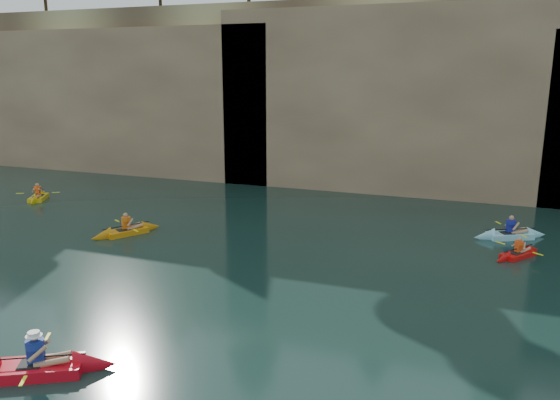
% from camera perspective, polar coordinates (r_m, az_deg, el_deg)
% --- Properties ---
extents(ground, '(160.00, 160.00, 0.00)m').
position_cam_1_polar(ground, '(14.36, -7.13, -17.72)').
color(ground, black).
rests_on(ground, ground).
extents(cliff, '(70.00, 16.00, 12.00)m').
position_cam_1_polar(cliff, '(41.27, 12.37, 11.24)').
color(cliff, tan).
rests_on(cliff, ground).
extents(cliff_slab_west, '(26.00, 2.40, 10.56)m').
position_cam_1_polar(cliff_slab_west, '(42.29, -17.69, 9.99)').
color(cliff_slab_west, tan).
rests_on(cliff_slab_west, ground).
extents(cliff_slab_center, '(24.00, 2.40, 11.40)m').
position_cam_1_polar(cliff_slab_center, '(33.70, 13.94, 10.20)').
color(cliff_slab_center, tan).
rests_on(cliff_slab_center, ground).
extents(sea_cave_west, '(4.50, 1.00, 4.00)m').
position_cam_1_polar(sea_cave_west, '(40.88, -15.68, 5.39)').
color(sea_cave_west, black).
rests_on(sea_cave_west, ground).
extents(sea_cave_center, '(3.50, 1.00, 3.20)m').
position_cam_1_polar(sea_cave_center, '(34.71, 3.54, 3.83)').
color(sea_cave_center, black).
rests_on(sea_cave_center, ground).
extents(sea_cave_east, '(5.00, 1.00, 4.50)m').
position_cam_1_polar(sea_cave_east, '(33.46, 27.21, 3.12)').
color(sea_cave_east, black).
rests_on(sea_cave_east, ground).
extents(main_kayaker, '(3.78, 2.62, 1.43)m').
position_cam_1_polar(main_kayaker, '(15.43, -24.01, -15.69)').
color(main_kayaker, red).
rests_on(main_kayaker, ground).
extents(kayaker_orange, '(2.36, 3.25, 1.27)m').
position_cam_1_polar(kayaker_orange, '(26.14, -15.74, -3.14)').
color(kayaker_orange, orange).
rests_on(kayaker_orange, ground).
extents(kayaker_red_far, '(2.19, 2.66, 1.04)m').
position_cam_1_polar(kayaker_red_far, '(24.22, 23.61, -5.18)').
color(kayaker_red_far, red).
rests_on(kayaker_red_far, ground).
extents(kayaker_yellow, '(2.17, 2.98, 1.22)m').
position_cam_1_polar(kayaker_yellow, '(34.77, -23.92, 0.27)').
color(kayaker_yellow, yellow).
rests_on(kayaker_yellow, ground).
extents(kayaker_ltblue_mid, '(3.41, 2.30, 1.31)m').
position_cam_1_polar(kayaker_ltblue_mid, '(26.68, 22.90, -3.37)').
color(kayaker_ltblue_mid, '#96E5FB').
rests_on(kayaker_ltblue_mid, ground).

